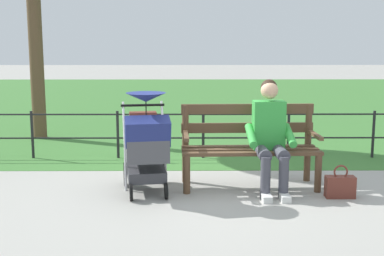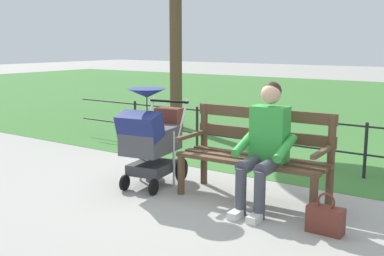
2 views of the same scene
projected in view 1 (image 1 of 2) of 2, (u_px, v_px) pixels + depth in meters
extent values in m
plane|color=#9E9B93|center=(207.00, 188.00, 6.09)|extent=(60.00, 60.00, 0.00)
cube|color=#3D7533|center=(196.00, 101.00, 14.76)|extent=(40.00, 16.00, 0.01)
cube|color=brown|center=(248.00, 147.00, 6.20)|extent=(1.60, 0.15, 0.04)
cube|color=brown|center=(250.00, 150.00, 6.02)|extent=(1.60, 0.15, 0.04)
cube|color=brown|center=(253.00, 154.00, 5.84)|extent=(1.60, 0.15, 0.04)
cube|color=brown|center=(247.00, 128.00, 6.26)|extent=(1.60, 0.09, 0.12)
cube|color=brown|center=(248.00, 109.00, 6.22)|extent=(1.60, 0.09, 0.12)
cylinder|color=brown|center=(318.00, 173.00, 5.89)|extent=(0.08, 0.08, 0.45)
cylinder|color=brown|center=(308.00, 143.00, 6.32)|extent=(0.08, 0.08, 0.95)
cube|color=brown|center=(315.00, 135.00, 6.02)|extent=(0.07, 0.56, 0.04)
cylinder|color=brown|center=(187.00, 174.00, 5.83)|extent=(0.08, 0.08, 0.45)
cylinder|color=brown|center=(185.00, 144.00, 6.26)|extent=(0.08, 0.08, 0.95)
cube|color=brown|center=(186.00, 136.00, 5.96)|extent=(0.07, 0.56, 0.04)
cylinder|color=#42424C|center=(280.00, 153.00, 5.80)|extent=(0.15, 0.40, 0.14)
cylinder|color=#42424C|center=(263.00, 153.00, 5.80)|extent=(0.15, 0.40, 0.14)
cylinder|color=#42424C|center=(284.00, 178.00, 5.65)|extent=(0.11, 0.11, 0.47)
cylinder|color=#42424C|center=(265.00, 178.00, 5.64)|extent=(0.11, 0.11, 0.47)
cube|color=silver|center=(285.00, 197.00, 5.60)|extent=(0.11, 0.22, 0.07)
cube|color=silver|center=(266.00, 198.00, 5.59)|extent=(0.11, 0.22, 0.07)
cube|color=green|center=(269.00, 125.00, 5.97)|extent=(0.37, 0.23, 0.56)
cylinder|color=green|center=(289.00, 135.00, 5.88)|extent=(0.10, 0.43, 0.23)
cylinder|color=green|center=(251.00, 135.00, 5.86)|extent=(0.10, 0.43, 0.23)
sphere|color=tan|center=(269.00, 90.00, 5.90)|extent=(0.20, 0.20, 0.20)
sphere|color=black|center=(269.00, 88.00, 5.93)|extent=(0.19, 0.19, 0.19)
cylinder|color=black|center=(164.00, 173.00, 6.23)|extent=(0.07, 0.28, 0.28)
cylinder|color=black|center=(125.00, 174.00, 6.15)|extent=(0.07, 0.28, 0.28)
cylinder|color=black|center=(166.00, 191.00, 5.65)|extent=(0.06, 0.18, 0.18)
cylinder|color=black|center=(131.00, 193.00, 5.58)|extent=(0.06, 0.18, 0.18)
cube|color=#38383D|center=(146.00, 173.00, 5.89)|extent=(0.50, 0.58, 0.12)
cylinder|color=silver|center=(165.00, 162.00, 6.00)|extent=(0.03, 0.03, 0.65)
cylinder|color=silver|center=(125.00, 163.00, 5.93)|extent=(0.03, 0.03, 0.65)
cube|color=#47474C|center=(146.00, 145.00, 5.81)|extent=(0.56, 0.74, 0.28)
cube|color=navy|center=(148.00, 131.00, 5.54)|extent=(0.52, 0.38, 0.33)
cylinder|color=black|center=(143.00, 105.00, 6.17)|extent=(0.52, 0.11, 0.03)
cylinder|color=silver|center=(163.00, 123.00, 6.14)|extent=(0.07, 0.30, 0.49)
cylinder|color=silver|center=(124.00, 124.00, 6.07)|extent=(0.07, 0.30, 0.49)
cone|color=navy|center=(146.00, 97.00, 5.64)|extent=(0.50, 0.50, 0.10)
cylinder|color=black|center=(146.00, 114.00, 5.67)|extent=(0.01, 0.01, 0.30)
cube|color=brown|center=(143.00, 124.00, 6.19)|extent=(0.34, 0.21, 0.28)
cube|color=brown|center=(340.00, 187.00, 5.70)|extent=(0.32, 0.14, 0.24)
torus|color=brown|center=(341.00, 172.00, 5.67)|extent=(0.16, 0.02, 0.16)
cylinder|color=black|center=(373.00, 134.00, 7.59)|extent=(0.04, 0.04, 0.70)
cylinder|color=black|center=(288.00, 134.00, 7.58)|extent=(0.04, 0.04, 0.70)
cylinder|color=black|center=(203.00, 135.00, 7.57)|extent=(0.04, 0.04, 0.70)
cylinder|color=black|center=(118.00, 135.00, 7.56)|extent=(0.04, 0.04, 0.70)
cylinder|color=black|center=(32.00, 135.00, 7.55)|extent=(0.04, 0.04, 0.70)
cylinder|color=black|center=(203.00, 114.00, 7.52)|extent=(7.50, 0.02, 0.02)
cylinder|color=black|center=(203.00, 138.00, 7.58)|extent=(7.50, 0.02, 0.02)
cylinder|color=brown|center=(36.00, 46.00, 8.91)|extent=(0.24, 0.24, 3.23)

